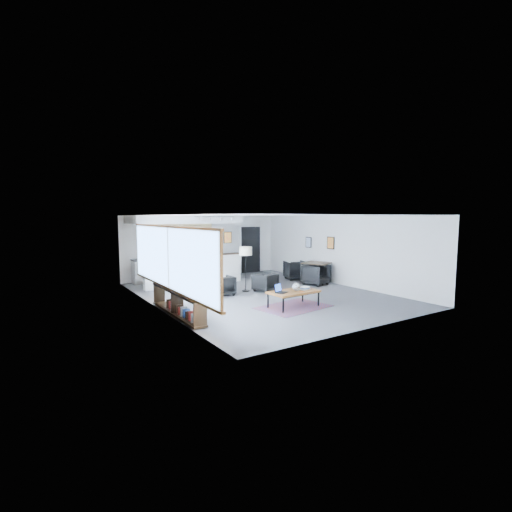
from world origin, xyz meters
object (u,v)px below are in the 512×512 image
armchair_left (222,285)px  floor_lamp (246,253)px  book_stack (305,288)px  dining_chair_near (316,275)px  ceramic_pot (296,287)px  laptop (280,290)px  armchair_right (265,281)px  dining_table (317,264)px  microwave (206,251)px  dining_chair_far (295,271)px  coffee_table (294,292)px

armchair_left → floor_lamp: 1.41m
book_stack → floor_lamp: 2.86m
armchair_left → dining_chair_near: 3.85m
ceramic_pot → armchair_left: 2.76m
laptop → armchair_right: (1.05, 2.27, -0.19)m
laptop → book_stack: (0.85, -0.05, -0.03)m
laptop → dining_table: 4.49m
laptop → floor_lamp: floor_lamp is taller
floor_lamp → microwave: (0.12, 3.42, -0.21)m
dining_chair_near → dining_chair_far: bearing=69.7°
microwave → floor_lamp: bearing=-93.4°
laptop → dining_chair_near: 4.06m
coffee_table → ceramic_pot: bearing=-20.0°
floor_lamp → dining_chair_near: size_ratio=2.12×
dining_chair_far → book_stack: bearing=73.5°
armchair_right → dining_table: bearing=170.7°
dining_chair_far → ceramic_pot: bearing=70.5°
book_stack → dining_table: dining_table is taller
ceramic_pot → dining_table: 4.10m
laptop → ceramic_pot: 0.54m
floor_lamp → dining_chair_near: (2.85, -0.40, -0.97)m
coffee_table → laptop: laptop is taller
dining_chair_far → dining_chair_near: bearing=103.1°
laptop → dining_chair_near: bearing=10.9°
ceramic_pot → microwave: (0.09, 6.15, 0.55)m
dining_chair_far → microwave: 3.82m
dining_chair_far → microwave: microwave is taller
dining_table → coffee_table: bearing=-141.1°
coffee_table → laptop: bearing=172.1°
laptop → armchair_right: size_ratio=0.59×
floor_lamp → dining_chair_near: floor_lamp is taller
floor_lamp → dining_chair_far: size_ratio=2.17×
armchair_right → dining_table: dining_table is taller
book_stack → armchair_left: armchair_left is taller
ceramic_pot → dining_table: size_ratio=0.18×
dining_chair_near → armchair_left: bearing=162.0°
laptop → coffee_table: bearing=-27.7°
microwave → laptop: bearing=-97.3°
floor_lamp → ceramic_pot: bearing=-89.5°
ceramic_pot → book_stack: (0.31, 0.01, -0.07)m
microwave → coffee_table: bearing=-93.0°
book_stack → armchair_right: size_ratio=0.46×
floor_lamp → dining_table: floor_lamp is taller
ceramic_pot → microwave: size_ratio=0.39×
ceramic_pot → armchair_left: (-1.02, 2.56, -0.23)m
armchair_right → microwave: (-0.42, 3.82, 0.77)m
ceramic_pot → dining_chair_far: (2.97, 3.75, -0.23)m
ceramic_pot → armchair_right: armchair_right is taller
coffee_table → book_stack: size_ratio=4.61×
dining_chair_far → microwave: bearing=-21.0°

